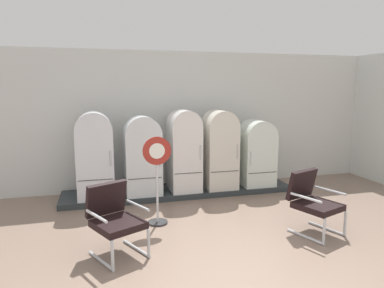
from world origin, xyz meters
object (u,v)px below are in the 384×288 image
Objects in this scene: armchair_left at (114,217)px; refrigerator_4 at (256,151)px; refrigerator_2 at (184,148)px; refrigerator_1 at (143,153)px; refrigerator_3 at (220,147)px; sign_stand at (157,182)px; armchair_right at (312,199)px; refrigerator_0 at (95,152)px.

refrigerator_4 is at bearing 35.98° from armchair_left.
refrigerator_1 is at bearing -177.07° from refrigerator_2.
refrigerator_3 is 1.13× the size of sign_stand.
armchair_left is at bearing -129.39° from sign_stand.
refrigerator_3 is (1.58, 0.02, 0.05)m from refrigerator_1.
refrigerator_3 reaches higher than armchair_right.
refrigerator_1 is 1.59m from refrigerator_3.
armchair_left is at bearing 178.82° from armchair_right.
sign_stand is at bearing 50.61° from armchair_left.
refrigerator_0 reaches higher than armchair_right.
sign_stand is (0.06, -1.35, -0.23)m from refrigerator_1.
refrigerator_0 reaches higher than sign_stand.
refrigerator_4 reaches higher than armchair_left.
refrigerator_0 is 2.31m from armchair_left.
refrigerator_2 reaches higher than refrigerator_4.
refrigerator_3 reaches higher than armchair_left.
refrigerator_2 is 2.74m from armchair_left.
refrigerator_2 is at bearing 178.85° from refrigerator_4.
refrigerator_3 is at bearing 0.87° from refrigerator_1.
refrigerator_4 is at bearing -1.15° from refrigerator_2.
armchair_left is at bearing -106.48° from refrigerator_1.
refrigerator_3 is at bearing 106.00° from armchair_right.
armchair_left and armchair_right have the same top height.
refrigerator_4 is (3.30, -0.03, -0.13)m from refrigerator_0.
sign_stand is (-2.19, 0.93, 0.17)m from armchair_right.
armchair_left is 1.00× the size of armchair_right.
armchair_right is at bearing -22.94° from sign_stand.
refrigerator_3 is (0.75, -0.02, -0.01)m from refrigerator_2.
refrigerator_2 is (1.73, -0.00, 0.01)m from refrigerator_0.
armchair_left is 0.66× the size of sign_stand.
refrigerator_1 is 0.84m from refrigerator_2.
sign_stand is at bearing -150.00° from refrigerator_4.
refrigerator_2 reaches higher than refrigerator_1.
refrigerator_2 reaches higher than refrigerator_0.
refrigerator_1 is 1.64× the size of armchair_left.
armchair_right is at bearing -94.14° from refrigerator_4.
refrigerator_1 is 2.34m from armchair_left.
refrigerator_0 is at bearing 96.02° from armchair_left.
refrigerator_0 is at bearing 143.55° from armchair_right.
refrigerator_3 is 1.73× the size of armchair_right.
armchair_right is (2.24, -2.27, -0.40)m from refrigerator_1.
refrigerator_0 reaches higher than armchair_left.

